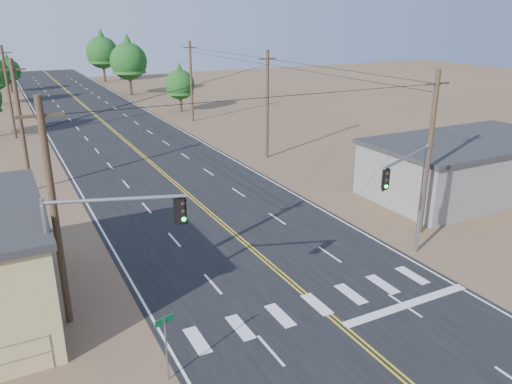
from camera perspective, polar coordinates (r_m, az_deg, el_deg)
road at (r=42.50m, az=-9.94°, el=1.59°), size 15.00×200.00×0.02m
building_right at (r=41.07m, az=22.95°, el=2.59°), size 15.00×8.00×4.00m
utility_pole_left_near at (r=22.15m, az=-22.03°, el=-2.37°), size 1.80×0.30×10.00m
utility_pole_left_mid at (r=41.47m, az=-25.25°, el=6.89°), size 1.80×0.30×10.00m
utility_pole_left_far at (r=61.22m, az=-26.43°, el=10.22°), size 1.80×0.30×10.00m
utility_pole_right_near at (r=31.51m, az=19.16°, el=4.21°), size 1.80×0.30×10.00m
utility_pole_right_mid at (r=47.14m, az=1.30°, el=10.02°), size 1.80×0.30×10.00m
utility_pole_right_far at (r=65.20m, az=-7.41°, el=12.48°), size 1.80×0.30×10.00m
signal_mast_left at (r=20.19m, az=-18.29°, el=-6.15°), size 5.10×1.98×6.55m
signal_mast_right at (r=27.38m, az=17.45°, el=0.52°), size 4.98×2.34×6.43m
street_sign at (r=19.08m, az=-10.28°, el=-16.14°), size 0.77×0.26×2.69m
tree_left_far at (r=100.98m, az=-26.47°, el=12.53°), size 4.08×4.08×6.80m
tree_right_near at (r=72.33m, az=-8.72°, el=12.37°), size 4.14×4.14×6.89m
tree_right_mid at (r=89.91m, az=-14.40°, el=14.67°), size 6.17×6.17×10.28m
tree_right_far at (r=110.22m, az=-17.21°, el=15.32°), size 6.41×6.41×10.68m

